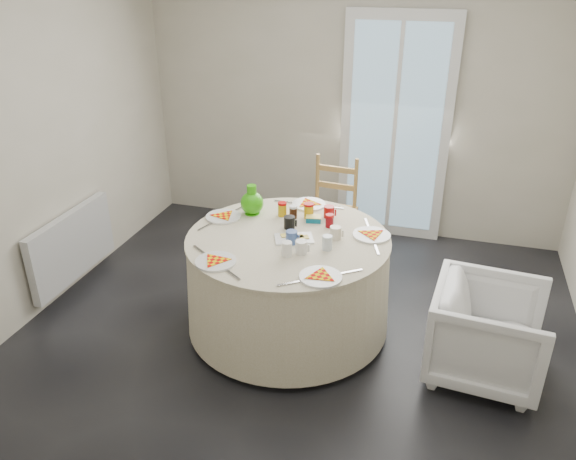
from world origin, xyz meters
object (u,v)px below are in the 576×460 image
(green_pitcher, at_px, (252,198))
(wooden_chair, at_px, (330,211))
(radiator, at_px, (72,245))
(table, at_px, (288,283))
(armchair, at_px, (489,324))

(green_pitcher, bearing_deg, wooden_chair, 52.94)
(wooden_chair, distance_m, green_pitcher, 1.00)
(radiator, xyz_separation_m, green_pitcher, (1.47, 0.25, 0.49))
(radiator, xyz_separation_m, table, (1.84, -0.06, -0.01))
(armchair, bearing_deg, table, 89.29)
(wooden_chair, height_order, green_pitcher, green_pitcher)
(armchair, distance_m, green_pitcher, 1.86)
(radiator, distance_m, table, 1.84)
(radiator, xyz_separation_m, armchair, (3.22, -0.20, 0.01))
(wooden_chair, relative_size, green_pitcher, 4.16)
(radiator, relative_size, armchair, 1.41)
(armchair, bearing_deg, wooden_chair, 51.45)
(table, bearing_deg, radiator, 178.26)
(armchair, bearing_deg, green_pitcher, 80.82)
(table, height_order, armchair, same)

